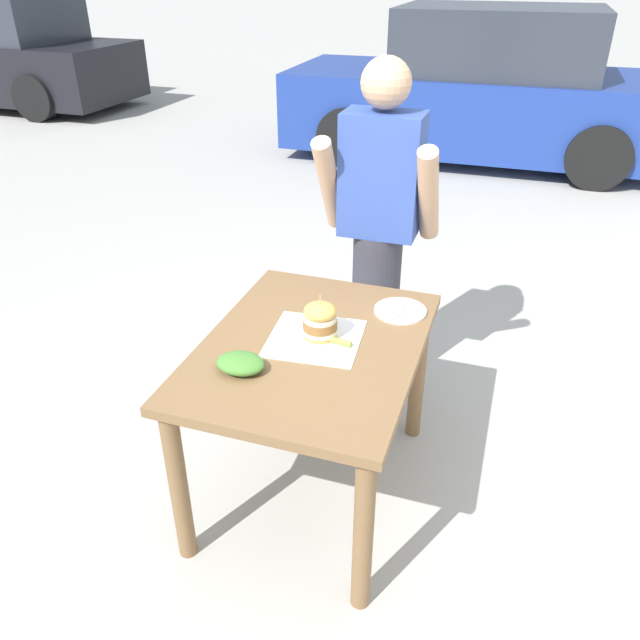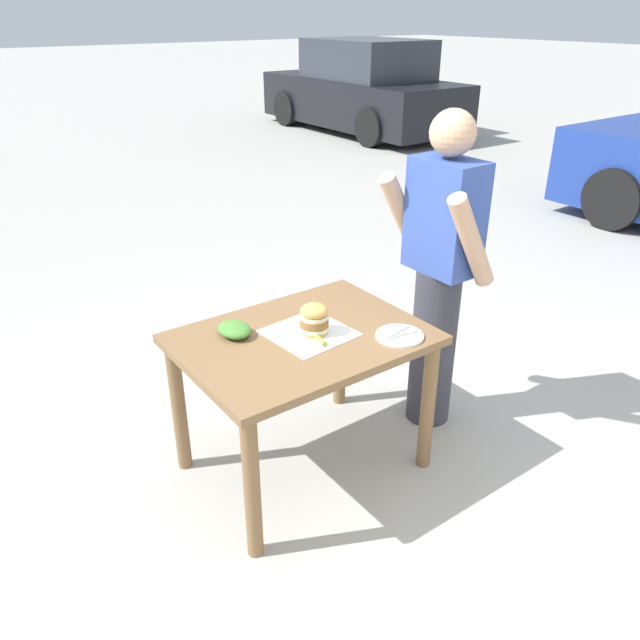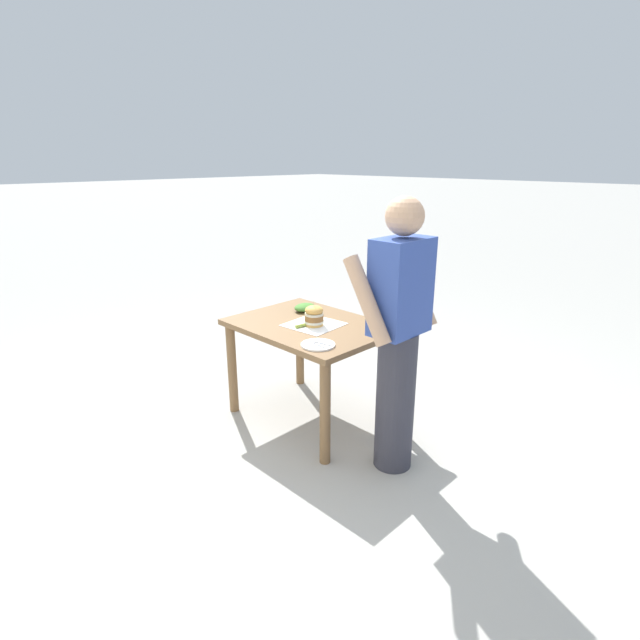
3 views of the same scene
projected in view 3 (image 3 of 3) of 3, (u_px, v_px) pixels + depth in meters
ground_plane at (311, 416)px, 3.82m from camera, size 80.00×80.00×0.00m
patio_table at (310, 340)px, 3.62m from camera, size 0.82×1.11×0.75m
serving_paper at (313, 325)px, 3.55m from camera, size 0.38×0.38×0.00m
sandwich at (314, 316)px, 3.51m from camera, size 0.14×0.14×0.18m
pickle_spear at (302, 325)px, 3.49m from camera, size 0.10×0.04×0.02m
side_plate_with_forks at (318, 345)px, 3.16m from camera, size 0.22×0.22×0.02m
side_salad at (305, 307)px, 3.86m from camera, size 0.18×0.14×0.06m
diner_across_table at (398, 335)px, 2.96m from camera, size 0.55×0.35×1.69m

